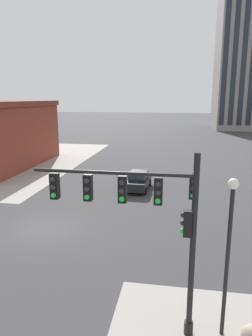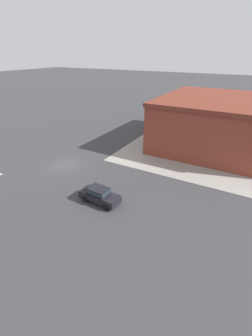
% 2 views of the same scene
% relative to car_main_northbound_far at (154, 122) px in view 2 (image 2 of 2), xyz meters
% --- Properties ---
extents(ground_plane, '(320.00, 320.00, 0.00)m').
position_rel_car_main_northbound_far_xyz_m(ground_plane, '(23.85, -3.53, -0.92)').
color(ground_plane, '#38383A').
extents(sidewalk_far_corner, '(32.00, 32.00, 0.02)m').
position_rel_car_main_northbound_far_xyz_m(sidewalk_far_corner, '(3.85, 16.47, -0.92)').
color(sidewalk_far_corner, gray).
rests_on(sidewalk_far_corner, ground).
extents(car_main_northbound_far, '(4.51, 2.12, 1.68)m').
position_rel_car_main_northbound_far_xyz_m(car_main_northbound_far, '(0.00, 0.00, 0.00)').
color(car_main_northbound_far, black).
rests_on(car_main_northbound_far, ground).
extents(car_main_southbound_near, '(2.04, 4.47, 1.68)m').
position_rel_car_main_northbound_far_xyz_m(car_main_southbound_near, '(28.62, 6.05, 0.00)').
color(car_main_southbound_near, black).
rests_on(car_main_southbound_near, ground).
extents(storefront_block_near_corner, '(19.91, 17.48, 7.84)m').
position_rel_car_main_northbound_far_xyz_m(storefront_block_near_corner, '(5.09, 12.99, 3.01)').
color(storefront_block_near_corner, brown).
rests_on(storefront_block_near_corner, ground).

